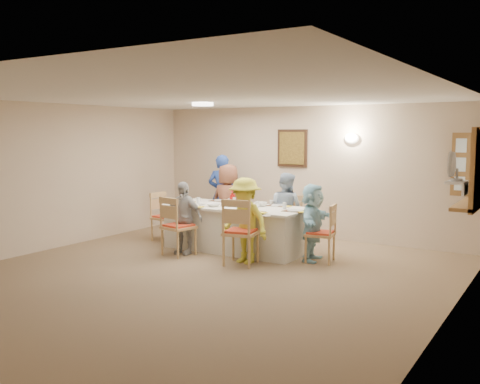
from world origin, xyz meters
The scene contains 48 objects.
ground centered at (0.00, 0.00, 0.00)m, with size 7.00×7.00×0.00m, color #7A6850.
room_walls centered at (0.00, 0.00, 1.51)m, with size 7.00×7.00×7.00m.
wall_picture centered at (-0.30, 3.46, 1.70)m, with size 0.62×0.05×0.72m.
wall_sconce centered at (0.90, 3.44, 1.90)m, with size 0.26×0.09×0.18m, color white.
ceiling_light centered at (-1.00, 1.50, 2.47)m, with size 0.36×0.36×0.05m, color white.
hatch_sill centered at (3.09, 2.40, 0.97)m, with size 0.30×1.50×0.05m, color brown.
shutter_door centered at (2.95, 3.16, 1.50)m, with size 0.55×0.04×1.00m, color brown.
fan_shelf centered at (3.13, 1.05, 1.40)m, with size 0.22×0.36×0.03m, color white.
desk_fan centered at (3.10, 1.05, 1.55)m, with size 0.30×0.30×0.28m, color #A5A5A8, non-canonical shape.
dining_table centered at (-0.49, 1.74, 0.38)m, with size 2.47×1.05×0.76m, color white.
chair_back_left centered at (-1.09, 2.54, 0.45)m, with size 0.43×0.43×0.90m, color tan, non-canonical shape.
chair_back_right centered at (0.11, 2.54, 0.45)m, with size 0.43×0.43×0.89m, color tan, non-canonical shape.
chair_front_left centered at (-1.09, 0.94, 0.49)m, with size 0.47×0.47×0.98m, color tan, non-canonical shape.
chair_front_right centered at (0.11, 0.94, 0.51)m, with size 0.49×0.49×1.03m, color tan, non-canonical shape.
chair_left_end centered at (-2.04, 1.74, 0.45)m, with size 0.43×0.43×0.90m, color tan, non-canonical shape.
chair_right_end centered at (1.06, 1.74, 0.46)m, with size 0.44×0.44×0.91m, color tan, non-canonical shape.
diner_back_left centered at (-1.09, 2.42, 0.71)m, with size 0.73×0.50×1.42m, color brown.
diner_back_right centered at (0.11, 2.42, 0.65)m, with size 0.67×0.55×1.31m, color #95A9C4.
diner_front_left centered at (-1.09, 1.06, 0.60)m, with size 0.73×0.37×1.20m, color #AAAAAA.
diner_front_right centered at (0.11, 1.06, 0.66)m, with size 0.92×0.63×1.32m, color yellow.
diner_right_end centered at (0.93, 1.74, 0.61)m, with size 0.54×1.17×1.22m, color #AFEBFE.
caregiver centered at (-1.54, 2.89, 0.79)m, with size 0.66×0.54×1.57m, color #25439C.
placemat_fl centered at (-1.09, 1.32, 0.76)m, with size 0.33×0.25×0.01m, color #472B19.
plate_fl centered at (-1.09, 1.32, 0.77)m, with size 0.23×0.23×0.01m, color white.
napkin_fl centered at (-0.91, 1.27, 0.77)m, with size 0.13×0.13×0.01m, color yellow.
placemat_fr centered at (0.11, 1.32, 0.76)m, with size 0.33×0.24×0.01m, color #472B19.
plate_fr centered at (0.11, 1.32, 0.77)m, with size 0.24×0.24×0.02m, color white.
napkin_fr centered at (0.29, 1.27, 0.77)m, with size 0.13×0.13×0.01m, color yellow.
placemat_bl centered at (-1.09, 2.16, 0.76)m, with size 0.36×0.27×0.01m, color #472B19.
plate_bl centered at (-1.09, 2.16, 0.77)m, with size 0.23×0.23×0.01m, color white.
napkin_bl centered at (-0.91, 2.11, 0.77)m, with size 0.14×0.14×0.01m, color yellow.
placemat_br centered at (0.11, 2.16, 0.76)m, with size 0.36×0.27×0.01m, color #472B19.
plate_br centered at (0.11, 2.16, 0.77)m, with size 0.24×0.24×0.01m, color white.
napkin_br centered at (0.29, 2.11, 0.77)m, with size 0.13×0.13×0.01m, color yellow.
placemat_le centered at (-1.59, 1.74, 0.76)m, with size 0.33×0.24×0.01m, color #472B19.
plate_le centered at (-1.59, 1.74, 0.77)m, with size 0.24×0.24×0.02m, color white.
napkin_le centered at (-1.41, 1.69, 0.77)m, with size 0.14×0.14×0.01m, color yellow.
placemat_re centered at (0.63, 1.74, 0.76)m, with size 0.38×0.28×0.01m, color #472B19.
plate_re centered at (0.63, 1.74, 0.77)m, with size 0.26×0.26×0.02m, color white.
napkin_re centered at (0.81, 1.69, 0.77)m, with size 0.15×0.15×0.01m, color yellow.
teacup_a centered at (-1.26, 1.45, 0.80)m, with size 0.13×0.13×0.09m, color white.
teacup_b centered at (-0.07, 2.22, 0.80)m, with size 0.09×0.09×0.08m, color white.
bowl_a centered at (-0.78, 1.49, 0.79)m, with size 0.27×0.27×0.05m, color white.
bowl_b centered at (-0.13, 1.95, 0.79)m, with size 0.22×0.22×0.07m, color white.
condiment_ketchup centered at (-0.57, 1.75, 0.89)m, with size 0.12×0.12×0.26m, color #A8100E.
condiment_brown centered at (-0.46, 1.83, 0.86)m, with size 0.11×0.11×0.19m, color brown.
condiment_malt centered at (-0.40, 1.74, 0.84)m, with size 0.15×0.15×0.16m, color brown.
drinking_glass centered at (-0.64, 1.79, 0.82)m, with size 0.07×0.07×0.11m, color silver.
Camera 1 is at (4.32, -5.84, 2.01)m, focal length 40.00 mm.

